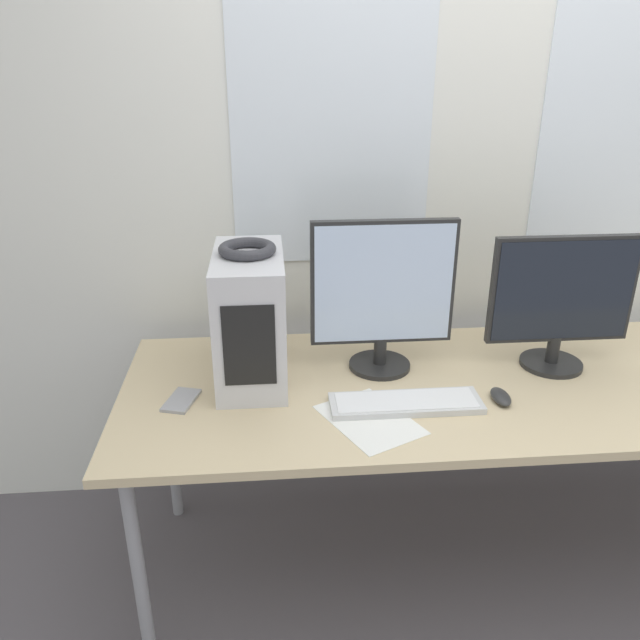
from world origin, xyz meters
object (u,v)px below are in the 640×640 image
at_px(pc_tower, 250,317).
at_px(monitor_main, 383,293).
at_px(mouse, 501,397).
at_px(headphones, 247,249).
at_px(cell_phone, 181,400).
at_px(monitor_right_near, 561,300).
at_px(keyboard, 406,403).

distance_m(pc_tower, monitor_main, 0.43).
bearing_deg(pc_tower, monitor_main, 2.89).
bearing_deg(monitor_main, mouse, -37.18).
bearing_deg(headphones, monitor_main, 2.77).
xyz_separation_m(pc_tower, cell_phone, (-0.22, -0.15, -0.20)).
distance_m(headphones, monitor_right_near, 1.02).
bearing_deg(monitor_right_near, headphones, 178.99).
height_order(pc_tower, cell_phone, pc_tower).
bearing_deg(pc_tower, mouse, -16.85).
bearing_deg(headphones, pc_tower, -90.00).
xyz_separation_m(monitor_right_near, mouse, (-0.25, -0.21, -0.23)).
bearing_deg(keyboard, mouse, 1.37).
relative_size(monitor_main, monitor_right_near, 1.06).
distance_m(pc_tower, headphones, 0.22).
distance_m(monitor_main, cell_phone, 0.71).
distance_m(monitor_right_near, cell_phone, 1.25).
bearing_deg(monitor_right_near, keyboard, -158.23).
xyz_separation_m(pc_tower, headphones, (0.00, 0.00, 0.22)).
relative_size(keyboard, mouse, 4.23).
height_order(monitor_main, cell_phone, monitor_main).
bearing_deg(monitor_main, headphones, -177.23).
bearing_deg(cell_phone, pc_tower, 51.33).
distance_m(pc_tower, mouse, 0.81).
distance_m(mouse, cell_phone, 0.97).
xyz_separation_m(headphones, cell_phone, (-0.22, -0.15, -0.43)).
relative_size(headphones, keyboard, 0.39).
bearing_deg(mouse, headphones, 163.09).
bearing_deg(cell_phone, monitor_main, 31.41).
bearing_deg(monitor_right_near, monitor_main, 176.23).
relative_size(monitor_main, keyboard, 1.11).
distance_m(headphones, cell_phone, 0.50).
xyz_separation_m(monitor_main, monitor_right_near, (0.58, -0.04, -0.03)).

